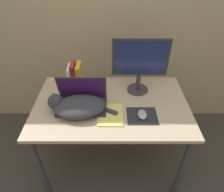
{
  "coord_description": "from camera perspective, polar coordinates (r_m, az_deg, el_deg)",
  "views": [
    {
      "loc": [
        0.01,
        -0.81,
        1.74
      ],
      "look_at": [
        0.0,
        0.34,
        0.84
      ],
      "focal_mm": 32.0,
      "sensor_mm": 36.0,
      "label": 1
    }
  ],
  "objects": [
    {
      "name": "wall_back",
      "position": [
        1.95,
        0.09,
        24.85
      ],
      "size": [
        8.0,
        0.05,
        2.6
      ],
      "color": "tan",
      "rests_on": "ground_plane"
    },
    {
      "name": "desk",
      "position": [
        1.61,
        -0.01,
        -4.3
      ],
      "size": [
        1.19,
        0.75,
        0.74
      ],
      "color": "tan",
      "rests_on": "ground_plane"
    },
    {
      "name": "laptop",
      "position": [
        1.52,
        -8.35,
        -1.37
      ],
      "size": [
        0.37,
        0.23,
        0.23
      ],
      "color": "#2D2D33",
      "rests_on": "desk"
    },
    {
      "name": "cat",
      "position": [
        1.46,
        -9.8,
        -2.73
      ],
      "size": [
        0.51,
        0.28,
        0.14
      ],
      "color": "#333338",
      "rests_on": "desk"
    },
    {
      "name": "external_monitor",
      "position": [
        1.56,
        8.24,
        9.43
      ],
      "size": [
        0.43,
        0.17,
        0.45
      ],
      "color": "#333338",
      "rests_on": "desk"
    },
    {
      "name": "mousepad",
      "position": [
        1.46,
        8.76,
        -5.66
      ],
      "size": [
        0.22,
        0.19,
        0.0
      ],
      "color": "#232328",
      "rests_on": "desk"
    },
    {
      "name": "computer_mouse",
      "position": [
        1.45,
        8.83,
        -5.24
      ],
      "size": [
        0.07,
        0.1,
        0.03
      ],
      "color": "#99999E",
      "rests_on": "mousepad"
    },
    {
      "name": "book_row",
      "position": [
        1.73,
        -10.37,
        5.91
      ],
      "size": [
        0.11,
        0.15,
        0.2
      ],
      "color": "white",
      "rests_on": "desk"
    },
    {
      "name": "notepad",
      "position": [
        1.45,
        -0.29,
        -5.31
      ],
      "size": [
        0.18,
        0.24,
        0.01
      ],
      "color": "#E5DB6B",
      "rests_on": "desk"
    }
  ]
}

